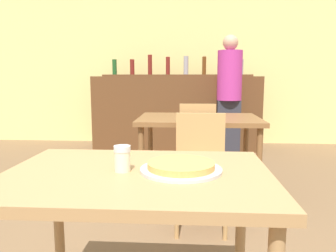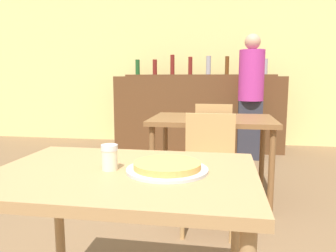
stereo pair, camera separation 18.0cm
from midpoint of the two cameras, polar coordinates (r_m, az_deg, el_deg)
wall_back at (r=5.71m, az=0.79°, el=11.16°), size 8.00×0.05×2.80m
dining_table_near at (r=1.34m, az=-9.29°, el=-11.64°), size 1.04×0.75×0.76m
dining_table_far at (r=3.00m, az=3.68°, el=-0.15°), size 1.10×0.76×0.77m
bar_counter at (r=5.22m, az=0.49°, el=2.33°), size 2.60×0.56×1.15m
bar_back_shelf at (r=5.34m, az=0.64°, el=9.42°), size 2.39×0.24×0.34m
chair_far_side_front at (r=2.50m, az=3.62°, el=-6.40°), size 0.40×0.40×0.86m
chair_far_side_back at (r=3.58m, az=3.66°, el=-1.89°), size 0.40×0.40×0.86m
pizza_tray at (r=1.29m, az=-1.73°, el=-7.21°), size 0.32×0.32×0.04m
cheese_shaker at (r=1.31m, az=-11.87°, el=-5.54°), size 0.07×0.07×0.10m
person_standing at (r=4.63m, az=9.51°, el=5.82°), size 0.34×0.34×1.71m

